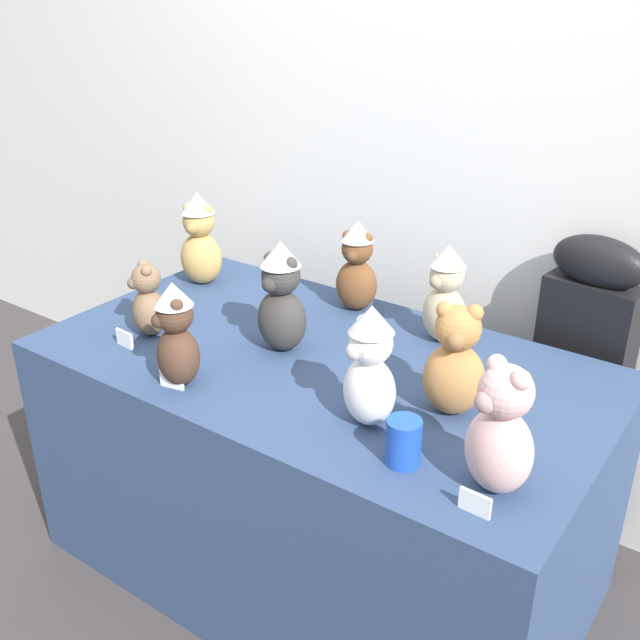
{
  "coord_description": "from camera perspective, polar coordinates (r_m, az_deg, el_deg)",
  "views": [
    {
      "loc": [
        1.07,
        -1.26,
        1.76
      ],
      "look_at": [
        0.0,
        0.25,
        0.89
      ],
      "focal_mm": 41.4,
      "sensor_mm": 36.0,
      "label": 1
    }
  ],
  "objects": [
    {
      "name": "name_card_front_middle",
      "position": [
        1.57,
        11.89,
        -13.69
      ],
      "size": [
        0.07,
        0.01,
        0.05
      ],
      "primitive_type": "cube",
      "rotation": [
        0.0,
        0.0,
        -0.05
      ],
      "color": "white",
      "rests_on": "display_table"
    },
    {
      "name": "teddy_bear_honey",
      "position": [
        2.59,
        -9.27,
        6.13
      ],
      "size": [
        0.17,
        0.16,
        0.33
      ],
      "rotation": [
        0.0,
        0.0,
        0.26
      ],
      "color": "tan",
      "rests_on": "display_table"
    },
    {
      "name": "instrument_case",
      "position": [
        2.47,
        19.16,
        -5.75
      ],
      "size": [
        0.29,
        0.16,
        1.08
      ],
      "rotation": [
        0.0,
        0.0,
        -0.13
      ],
      "color": "black",
      "rests_on": "ground_plane"
    },
    {
      "name": "teddy_bear_snow",
      "position": [
        1.75,
        3.88,
        -3.67
      ],
      "size": [
        0.18,
        0.17,
        0.31
      ],
      "rotation": [
        0.0,
        0.0,
        -0.45
      ],
      "color": "white",
      "rests_on": "display_table"
    },
    {
      "name": "teddy_bear_cocoa",
      "position": [
        1.95,
        -11.05,
        -1.18
      ],
      "size": [
        0.17,
        0.16,
        0.29
      ],
      "rotation": [
        0.0,
        0.0,
        -0.52
      ],
      "color": "#4C3323",
      "rests_on": "display_table"
    },
    {
      "name": "teddy_bear_chestnut",
      "position": [
        2.36,
        2.86,
        4.11
      ],
      "size": [
        0.16,
        0.14,
        0.3
      ],
      "rotation": [
        0.0,
        0.0,
        0.21
      ],
      "color": "brown",
      "rests_on": "display_table"
    },
    {
      "name": "name_card_front_right",
      "position": [
        1.99,
        -11.39,
        -4.53
      ],
      "size": [
        0.07,
        0.02,
        0.05
      ],
      "primitive_type": "cube",
      "rotation": [
        0.0,
        0.0,
        0.19
      ],
      "color": "white",
      "rests_on": "display_table"
    },
    {
      "name": "ground_plane",
      "position": [
        2.42,
        -3.69,
        -21.55
      ],
      "size": [
        10.0,
        10.0,
        0.0
      ],
      "primitive_type": "plane",
      "color": "#3D3838"
    },
    {
      "name": "teddy_bear_sand",
      "position": [
        2.17,
        9.67,
        1.94
      ],
      "size": [
        0.16,
        0.15,
        0.3
      ],
      "rotation": [
        0.0,
        0.0,
        -0.27
      ],
      "color": "#CCB78E",
      "rests_on": "display_table"
    },
    {
      "name": "teddy_bear_charcoal",
      "position": [
        2.09,
        -3.02,
        1.7
      ],
      "size": [
        0.15,
        0.14,
        0.33
      ],
      "rotation": [
        0.0,
        0.0,
        -0.02
      ],
      "color": "#383533",
      "rests_on": "display_table"
    },
    {
      "name": "display_table",
      "position": [
        2.31,
        0.0,
        -11.35
      ],
      "size": [
        1.62,
        0.9,
        0.77
      ],
      "primitive_type": "cube",
      "color": "navy",
      "rests_on": "ground_plane"
    },
    {
      "name": "wall_back",
      "position": [
        2.5,
        9.64,
        14.31
      ],
      "size": [
        7.0,
        0.08,
        2.6
      ],
      "primitive_type": "cube",
      "color": "white",
      "rests_on": "ground_plane"
    },
    {
      "name": "teddy_bear_blush",
      "position": [
        1.58,
        13.79,
        -8.41
      ],
      "size": [
        0.2,
        0.19,
        0.3
      ],
      "rotation": [
        0.0,
        0.0,
        -0.48
      ],
      "color": "beige",
      "rests_on": "display_table"
    },
    {
      "name": "party_cup_blue",
      "position": [
        1.66,
        6.48,
        -9.33
      ],
      "size": [
        0.08,
        0.08,
        0.11
      ],
      "primitive_type": "cylinder",
      "color": "blue",
      "rests_on": "display_table"
    },
    {
      "name": "teddy_bear_mocha",
      "position": [
        2.26,
        -13.15,
        1.39
      ],
      "size": [
        0.15,
        0.15,
        0.23
      ],
      "rotation": [
        0.0,
        0.0,
        -0.55
      ],
      "color": "#7F6047",
      "rests_on": "display_table"
    },
    {
      "name": "name_card_front_left",
      "position": [
        2.23,
        -14.86,
        -1.43
      ],
      "size": [
        0.07,
        0.01,
        0.05
      ],
      "primitive_type": "cube",
      "rotation": [
        0.0,
        0.0,
        -0.08
      ],
      "color": "white",
      "rests_on": "display_table"
    },
    {
      "name": "teddy_bear_caramel",
      "position": [
        1.82,
        10.4,
        -3.3
      ],
      "size": [
        0.19,
        0.17,
        0.3
      ],
      "rotation": [
        0.0,
        0.0,
        0.37
      ],
      "color": "#B27A42",
      "rests_on": "display_table"
    }
  ]
}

